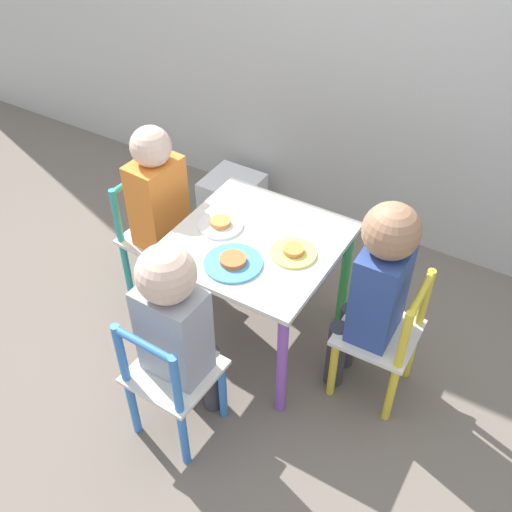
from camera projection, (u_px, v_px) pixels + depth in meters
ground_plane at (256, 335)px, 2.38m from camera, size 6.00×6.00×0.00m
kids_table at (256, 257)px, 2.11m from camera, size 0.56×0.56×0.49m
chair_teal at (156, 239)px, 2.43m from camera, size 0.28×0.28×0.53m
chair_yellow at (384, 339)px, 2.03m from camera, size 0.27×0.27×0.53m
chair_blue at (171, 380)px, 1.90m from camera, size 0.27×0.27×0.53m
child_left at (162, 204)px, 2.27m from camera, size 0.22×0.21×0.78m
child_right at (376, 284)px, 1.90m from camera, size 0.22×0.20×0.80m
child_front at (176, 323)px, 1.80m from camera, size 0.20×0.22×0.77m
plate_left at (221, 224)px, 2.11m from camera, size 0.16×0.16×0.03m
plate_right at (293, 252)px, 2.00m from camera, size 0.16×0.16×0.03m
plate_front at (233, 262)px, 1.96m from camera, size 0.20×0.20×0.03m
storage_bin at (232, 193)px, 2.97m from camera, size 0.26×0.26×0.17m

